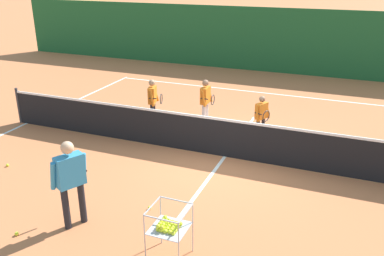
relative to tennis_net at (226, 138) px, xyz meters
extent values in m
plane|color=#C67042|center=(0.00, 0.00, -0.50)|extent=(120.00, 120.00, 0.00)
cube|color=white|center=(0.00, 5.65, -0.50)|extent=(12.21, 0.08, 0.01)
cube|color=white|center=(-6.10, 0.00, -0.50)|extent=(0.08, 11.59, 0.01)
cube|color=white|center=(0.00, 0.00, -0.50)|extent=(0.08, 5.99, 0.01)
cylinder|color=#333338|center=(-6.31, 0.00, 0.03)|extent=(0.08, 0.08, 1.05)
cube|color=black|center=(0.00, 0.00, -0.04)|extent=(12.54, 0.02, 0.92)
cube|color=white|center=(0.00, 0.00, 0.45)|extent=(12.54, 0.03, 0.06)
cylinder|color=black|center=(-1.70, -3.81, -0.10)|extent=(0.12, 0.12, 0.80)
cylinder|color=black|center=(-1.56, -3.54, -0.10)|extent=(0.12, 0.12, 0.80)
cube|color=#338CBF|center=(-1.63, -3.67, 0.58)|extent=(0.41, 0.52, 0.56)
sphere|color=#DBAD84|center=(-1.63, -3.67, 1.01)|extent=(0.22, 0.22, 0.22)
cylinder|color=#338CBF|center=(-1.81, -3.89, 0.55)|extent=(0.23, 0.17, 0.55)
cylinder|color=#338CBF|center=(-1.54, -3.41, 0.54)|extent=(0.19, 0.15, 0.55)
torus|color=#262628|center=(-1.77, -3.29, 0.50)|extent=(0.15, 0.27, 0.29)
cylinder|color=black|center=(-1.55, -3.41, 0.50)|extent=(0.21, 0.12, 0.03)
cylinder|color=black|center=(-2.63, 1.43, -0.17)|extent=(0.10, 0.10, 0.66)
cylinder|color=black|center=(-2.57, 1.18, -0.17)|extent=(0.10, 0.10, 0.66)
cube|color=orange|center=(-2.60, 1.31, 0.40)|extent=(0.28, 0.43, 0.47)
sphere|color=tan|center=(-2.60, 1.31, 0.75)|extent=(0.18, 0.18, 0.18)
cylinder|color=orange|center=(-2.61, 1.54, 0.37)|extent=(0.19, 0.11, 0.46)
cylinder|color=orange|center=(-2.51, 1.09, 0.37)|extent=(0.15, 0.10, 0.46)
torus|color=#262628|center=(-2.25, 1.16, 0.36)|extent=(0.10, 0.29, 0.29)
cylinder|color=black|center=(-2.49, 1.10, 0.36)|extent=(0.22, 0.08, 0.03)
cylinder|color=silver|center=(-1.19, 1.95, -0.17)|extent=(0.10, 0.10, 0.67)
cylinder|color=silver|center=(-1.19, 1.70, -0.17)|extent=(0.10, 0.10, 0.67)
cube|color=orange|center=(-1.19, 1.83, 0.40)|extent=(0.19, 0.40, 0.47)
sphere|color=#996B4C|center=(-1.19, 1.83, 0.76)|extent=(0.18, 0.18, 0.18)
cylinder|color=orange|center=(-1.13, 2.05, 0.37)|extent=(0.18, 0.07, 0.46)
cylinder|color=orange|center=(-1.15, 1.60, 0.37)|extent=(0.14, 0.07, 0.46)
torus|color=#262628|center=(-0.89, 1.60, 0.37)|extent=(0.02, 0.29, 0.29)
cylinder|color=black|center=(-1.13, 1.60, 0.37)|extent=(0.22, 0.03, 0.03)
cylinder|color=black|center=(0.59, 1.45, -0.20)|extent=(0.09, 0.09, 0.60)
cylinder|color=black|center=(0.49, 1.24, -0.20)|extent=(0.09, 0.09, 0.60)
cube|color=orange|center=(0.54, 1.35, 0.31)|extent=(0.30, 0.39, 0.42)
sphere|color=#996B4C|center=(0.54, 1.35, 0.63)|extent=(0.17, 0.17, 0.17)
cylinder|color=orange|center=(0.67, 1.51, 0.28)|extent=(0.17, 0.12, 0.41)
cylinder|color=orange|center=(0.48, 1.15, 0.28)|extent=(0.14, 0.11, 0.41)
torus|color=#262628|center=(0.73, 1.04, 0.30)|extent=(0.14, 0.28, 0.29)
cylinder|color=black|center=(0.51, 1.14, 0.30)|extent=(0.21, 0.11, 0.03)
cylinder|color=#B7B7BC|center=(0.02, -3.59, -0.05)|extent=(0.02, 0.02, 0.89)
cylinder|color=#B7B7BC|center=(0.58, -3.59, -0.05)|extent=(0.02, 0.02, 0.89)
cylinder|color=#B7B7BC|center=(0.02, -4.15, -0.05)|extent=(0.02, 0.02, 0.89)
cylinder|color=#B7B7BC|center=(0.58, -4.15, -0.05)|extent=(0.02, 0.02, 0.89)
cube|color=#B7B7BC|center=(0.30, -3.87, 0.05)|extent=(0.56, 0.56, 0.01)
cube|color=#B7B7BC|center=(0.30, -3.59, 0.39)|extent=(0.56, 0.02, 0.02)
cube|color=#B7B7BC|center=(0.30, -4.15, 0.39)|extent=(0.56, 0.02, 0.02)
cube|color=#B7B7BC|center=(0.02, -3.87, 0.39)|extent=(0.02, 0.56, 0.02)
cube|color=#B7B7BC|center=(0.58, -3.87, 0.39)|extent=(0.02, 0.56, 0.02)
sphere|color=yellow|center=(0.17, -4.00, 0.08)|extent=(0.07, 0.07, 0.07)
sphere|color=yellow|center=(0.17, -3.93, 0.08)|extent=(0.07, 0.07, 0.07)
sphere|color=yellow|center=(0.17, -3.86, 0.08)|extent=(0.07, 0.07, 0.07)
sphere|color=yellow|center=(0.17, -3.80, 0.09)|extent=(0.07, 0.07, 0.07)
sphere|color=yellow|center=(0.17, -3.74, 0.08)|extent=(0.07, 0.07, 0.07)
sphere|color=yellow|center=(0.23, -4.00, 0.08)|extent=(0.07, 0.07, 0.07)
sphere|color=yellow|center=(0.24, -3.94, 0.08)|extent=(0.07, 0.07, 0.07)
sphere|color=yellow|center=(0.24, -3.86, 0.09)|extent=(0.07, 0.07, 0.07)
sphere|color=yellow|center=(0.24, -3.81, 0.09)|extent=(0.07, 0.07, 0.07)
sphere|color=yellow|center=(0.23, -3.73, 0.09)|extent=(0.07, 0.07, 0.07)
sphere|color=yellow|center=(0.30, -4.00, 0.08)|extent=(0.07, 0.07, 0.07)
sphere|color=yellow|center=(0.30, -3.94, 0.09)|extent=(0.07, 0.07, 0.07)
sphere|color=yellow|center=(0.30, -3.87, 0.08)|extent=(0.07, 0.07, 0.07)
sphere|color=yellow|center=(0.30, -3.80, 0.08)|extent=(0.07, 0.07, 0.07)
sphere|color=yellow|center=(0.30, -3.73, 0.08)|extent=(0.07, 0.07, 0.07)
sphere|color=yellow|center=(0.37, -3.99, 0.09)|extent=(0.07, 0.07, 0.07)
sphere|color=yellow|center=(0.37, -3.93, 0.08)|extent=(0.07, 0.07, 0.07)
sphere|color=yellow|center=(0.37, -3.87, 0.08)|extent=(0.07, 0.07, 0.07)
sphere|color=yellow|center=(0.36, -3.80, 0.08)|extent=(0.07, 0.07, 0.07)
sphere|color=yellow|center=(0.36, -3.74, 0.08)|extent=(0.07, 0.07, 0.07)
sphere|color=yellow|center=(0.42, -4.00, 0.08)|extent=(0.07, 0.07, 0.07)
sphere|color=yellow|center=(0.43, -3.94, 0.09)|extent=(0.07, 0.07, 0.07)
sphere|color=yellow|center=(0.43, -3.87, 0.08)|extent=(0.07, 0.07, 0.07)
sphere|color=yellow|center=(0.43, -3.81, 0.08)|extent=(0.07, 0.07, 0.07)
sphere|color=yellow|center=(0.43, -3.74, 0.08)|extent=(0.07, 0.07, 0.07)
sphere|color=yellow|center=(0.18, -4.00, 0.14)|extent=(0.07, 0.07, 0.07)
sphere|color=yellow|center=(0.18, -3.93, 0.14)|extent=(0.07, 0.07, 0.07)
sphere|color=yellow|center=(0.17, -3.87, 0.14)|extent=(0.07, 0.07, 0.07)
sphere|color=yellow|center=(0.17, -3.80, 0.14)|extent=(0.07, 0.07, 0.07)
sphere|color=yellow|center=(0.17, -3.74, 0.14)|extent=(0.07, 0.07, 0.07)
sphere|color=yellow|center=(0.24, -3.99, 0.14)|extent=(0.07, 0.07, 0.07)
sphere|color=yellow|center=(0.23, -3.93, 0.14)|extent=(0.07, 0.07, 0.07)
sphere|color=yellow|center=(0.23, -3.87, 0.14)|extent=(0.07, 0.07, 0.07)
sphere|color=yellow|center=(0.23, -3.80, 0.14)|extent=(0.07, 0.07, 0.07)
sphere|color=yellow|center=(-4.50, -2.37, -0.47)|extent=(0.07, 0.07, 0.07)
sphere|color=yellow|center=(-2.38, -4.33, -0.47)|extent=(0.07, 0.07, 0.07)
sphere|color=yellow|center=(-2.90, -2.28, -0.47)|extent=(0.07, 0.07, 0.07)
sphere|color=yellow|center=(-0.63, -2.75, -0.47)|extent=(0.07, 0.07, 0.07)
cube|color=#1E5B2D|center=(0.00, 8.92, 0.86)|extent=(26.85, 0.08, 2.71)
camera|label=1|loc=(2.59, -8.66, 3.81)|focal=38.37mm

